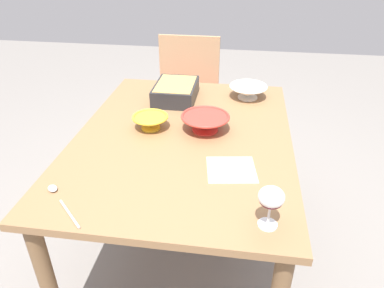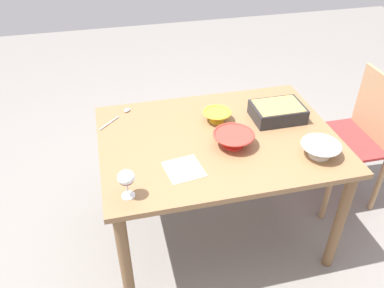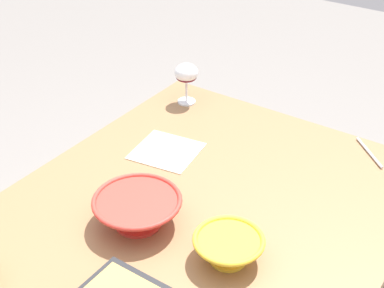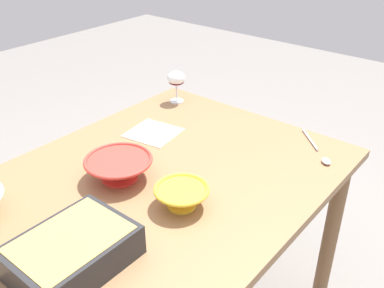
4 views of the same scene
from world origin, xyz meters
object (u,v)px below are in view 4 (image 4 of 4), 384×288
Objects in this scene: wine_glass at (176,80)px; small_bowl at (182,196)px; napkin at (153,133)px; casserole_dish at (72,250)px; mixing_bowl at (119,167)px; dining_table at (153,205)px; serving_spoon at (320,153)px.

wine_glass is 0.87× the size of small_bowl.
wine_glass is 0.78× the size of napkin.
mixing_bowl is (0.34, 0.20, -0.00)m from casserole_dish.
casserole_dish is 1.77× the size of small_bowl.
casserole_dish is (-0.39, -0.11, 0.15)m from dining_table.
mixing_bowl is 1.34× the size of small_bowl.
serving_spoon is (0.56, -0.44, -0.04)m from mixing_bowl.
napkin is (-0.26, 0.58, -0.01)m from serving_spoon.
napkin is (0.30, 0.14, -0.04)m from mixing_bowl.
small_bowl is 0.58m from serving_spoon.
casserole_dish is 0.39m from mixing_bowl.
casserole_dish is 1.59× the size of napkin.
casserole_dish reaches higher than small_bowl.
dining_table is 0.43m from casserole_dish.
casserole_dish is (-0.92, -0.46, -0.06)m from wine_glass.
dining_table is 0.35m from napkin.
dining_table is at bearing -59.37° from mixing_bowl.
mixing_bowl reaches higher than small_bowl.
small_bowl is 0.48m from napkin.
napkin is at bearing 27.76° from casserole_dish.
wine_glass is 0.71m from serving_spoon.
napkin reaches higher than dining_table.
wine_glass is 0.65× the size of mixing_bowl.
wine_glass reaches higher than dining_table.
wine_glass is at bearing 33.72° from dining_table.
casserole_dish is at bearing -152.24° from napkin.
casserole_dish reaches higher than serving_spoon.
mixing_bowl is at bearing 120.63° from dining_table.
small_bowl is (0.35, -0.05, -0.01)m from casserole_dish.
small_bowl is at bearing -126.14° from napkin.
dining_table is at bearing 76.92° from small_bowl.
mixing_bowl is at bearing 93.99° from small_bowl.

